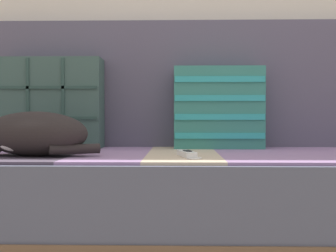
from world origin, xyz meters
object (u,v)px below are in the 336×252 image
object	(u,v)px
throw_pillow_quilted	(50,103)
sleeping_cat	(29,135)
throw_pillow_striped	(218,108)
couch	(216,205)
game_remote_near	(187,154)

from	to	relation	value
throw_pillow_quilted	sleeping_cat	xyz separation A→B (m)	(0.04, -0.38, -0.12)
throw_pillow_striped	throw_pillow_quilted	bearing A→B (deg)	179.96
couch	throw_pillow_striped	xyz separation A→B (m)	(0.03, 0.19, 0.38)
throw_pillow_quilted	throw_pillow_striped	bearing A→B (deg)	-0.04
couch	sleeping_cat	distance (m)	0.73
sleeping_cat	couch	bearing A→B (deg)	15.67
throw_pillow_striped	game_remote_near	xyz separation A→B (m)	(-0.14, -0.38, -0.16)
throw_pillow_quilted	game_remote_near	world-z (taller)	throw_pillow_quilted
couch	game_remote_near	bearing A→B (deg)	-120.83
game_remote_near	sleeping_cat	bearing A→B (deg)	179.07
game_remote_near	throw_pillow_striped	bearing A→B (deg)	69.93
throw_pillow_quilted	sleeping_cat	world-z (taller)	throw_pillow_quilted
couch	sleeping_cat	size ratio (longest dim) A/B	4.98
couch	sleeping_cat	bearing A→B (deg)	-164.33
sleeping_cat	game_remote_near	distance (m)	0.54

